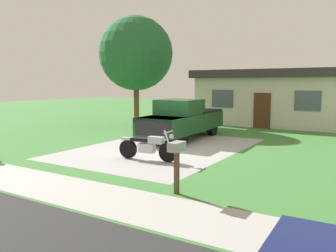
{
  "coord_description": "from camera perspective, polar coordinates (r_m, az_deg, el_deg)",
  "views": [
    {
      "loc": [
        7.46,
        -11.82,
        2.62
      ],
      "look_at": [
        0.13,
        0.21,
        0.9
      ],
      "focal_mm": 36.88,
      "sensor_mm": 36.0,
      "label": 1
    }
  ],
  "objects": [
    {
      "name": "neighbor_house",
      "position": [
        23.61,
        17.03,
        4.64
      ],
      "size": [
        9.6,
        5.6,
        3.5
      ],
      "color": "beige",
      "rests_on": "ground"
    },
    {
      "name": "ground_plane",
      "position": [
        14.22,
        -0.89,
        -3.66
      ],
      "size": [
        80.0,
        80.0,
        0.0
      ],
      "primitive_type": "plane",
      "color": "#3C7837"
    },
    {
      "name": "driveway_pad",
      "position": [
        14.22,
        -0.89,
        -3.64
      ],
      "size": [
        5.93,
        8.64,
        0.01
      ],
      "primitive_type": "cube",
      "color": "#9F9F9F",
      "rests_on": "ground"
    },
    {
      "name": "motorcycle",
      "position": [
        11.93,
        -3.32,
        -3.42
      ],
      "size": [
        2.21,
        0.7,
        1.09
      ],
      "color": "black",
      "rests_on": "ground"
    },
    {
      "name": "sidewalk_strip",
      "position": [
        9.82,
        -20.15,
        -8.94
      ],
      "size": [
        36.0,
        1.8,
        0.01
      ],
      "primitive_type": "cube",
      "color": "#A7A7A2",
      "rests_on": "ground"
    },
    {
      "name": "shade_tree",
      "position": [
        22.97,
        -5.33,
        11.82
      ],
      "size": [
        4.79,
        4.79,
        6.98
      ],
      "color": "brown",
      "rests_on": "ground"
    },
    {
      "name": "pickup_truck",
      "position": [
        16.59,
        2.59,
        1.19
      ],
      "size": [
        2.24,
        5.71,
        1.9
      ],
      "color": "black",
      "rests_on": "ground"
    },
    {
      "name": "mailbox",
      "position": [
        8.2,
        1.45,
        -4.6
      ],
      "size": [
        0.26,
        0.48,
        1.26
      ],
      "color": "#4C3823",
      "rests_on": "ground"
    }
  ]
}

